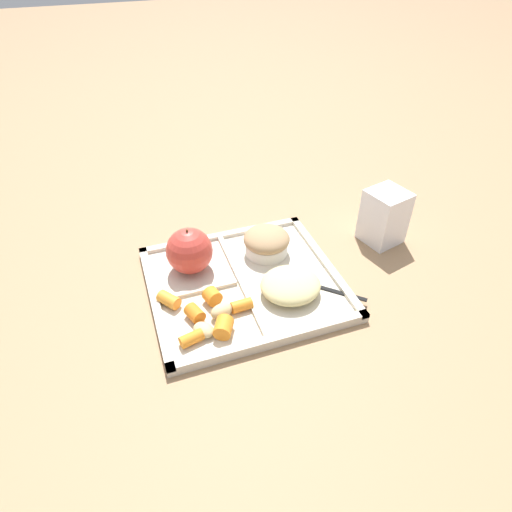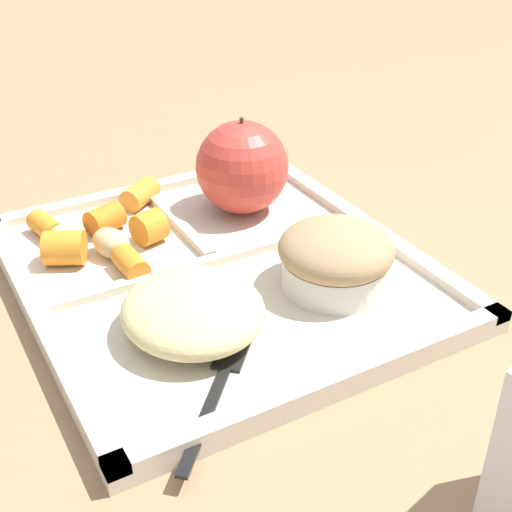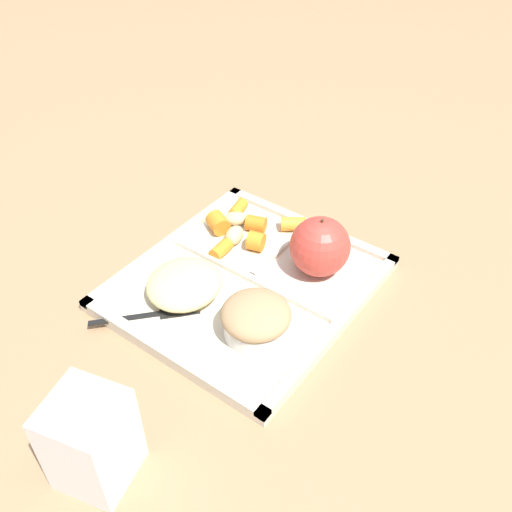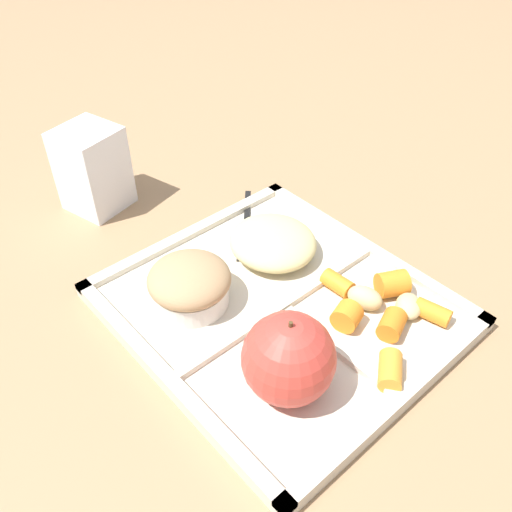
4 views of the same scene
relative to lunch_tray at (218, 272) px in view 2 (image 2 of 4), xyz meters
The scene contains 16 objects.
ground 0.01m from the lunch_tray, ahead, with size 6.00×6.00×0.00m, color #997551.
lunch_tray is the anchor object (origin of this frame).
green_apple 0.11m from the lunch_tray, 140.67° to the left, with size 0.08×0.08×0.09m.
bran_muffin 0.10m from the lunch_tray, 44.44° to the left, with size 0.09×0.09×0.05m.
carrot_slice_center 0.12m from the lunch_tray, 150.08° to the right, with size 0.02×0.02×0.03m, color orange.
carrot_slice_diagonal 0.07m from the lunch_tray, 154.16° to the right, with size 0.03×0.03×0.02m, color orange.
carrot_slice_small 0.12m from the lunch_tray, 122.60° to the right, with size 0.03×0.03×0.03m, color orange.
carrot_slice_large 0.15m from the lunch_tray, 138.14° to the right, with size 0.02×0.02×0.04m, color orange.
carrot_slice_edge 0.07m from the lunch_tray, 110.73° to the right, with size 0.02×0.02×0.03m, color orange.
carrot_slice_back 0.13m from the lunch_tray, behind, with size 0.02×0.02×0.04m, color orange.
potato_chunk_large 0.13m from the lunch_tray, 135.46° to the right, with size 0.03×0.03×0.02m, color tan.
potato_chunk_small 0.09m from the lunch_tray, 131.43° to the right, with size 0.04×0.02×0.02m, color tan.
egg_noodle_pile 0.09m from the lunch_tray, 38.15° to the right, with size 0.10×0.10×0.03m, color #D6C684.
meatball_front 0.09m from the lunch_tray, 48.15° to the right, with size 0.03×0.03×0.03m, color #755B4C.
meatball_back 0.08m from the lunch_tray, 46.31° to the right, with size 0.03×0.03×0.03m, color brown.
plastic_fork 0.13m from the lunch_tray, 25.70° to the right, with size 0.11×0.10×0.00m.
Camera 2 is at (0.42, -0.20, 0.30)m, focal length 49.15 mm.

